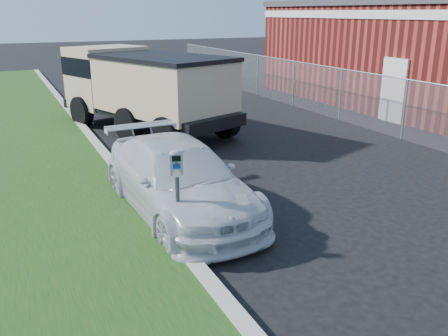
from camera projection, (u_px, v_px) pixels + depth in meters
name	position (u px, v px, depth m)	size (l,w,h in m)	color
ground	(317.00, 226.00, 8.58)	(120.00, 120.00, 0.00)	black
chainlink_fence	(341.00, 85.00, 16.63)	(0.06, 30.06, 30.00)	slate
brick_building	(444.00, 52.00, 19.65)	(9.20, 14.20, 4.17)	maroon
parking_meter	(177.00, 176.00, 7.39)	(0.24, 0.20, 1.53)	#3F4247
white_wagon	(179.00, 179.00, 8.99)	(1.89, 4.66, 1.35)	silver
dump_truck	(142.00, 86.00, 15.15)	(4.48, 6.95, 2.56)	black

